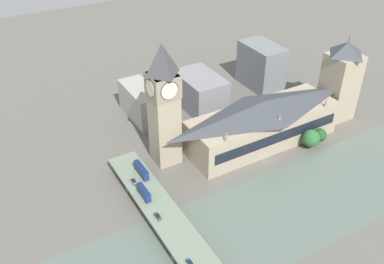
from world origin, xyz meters
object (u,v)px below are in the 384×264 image
Objects in this scene: car_northbound_tail at (190,263)px; double_decker_bus_mid at (141,170)px; car_northbound_mid at (158,216)px; clock_tower at (164,102)px; car_northbound_lead at (134,181)px; road_bridge at (186,246)px; double_decker_bus_lead at (144,192)px; parliament_hall at (263,122)px; victoria_tower at (340,81)px.

double_decker_bus_mid is at bearing -6.16° from car_northbound_tail.
double_decker_bus_mid is at bearing -11.43° from car_northbound_mid.
clock_tower is 13.66× the size of car_northbound_lead.
double_decker_bus_lead is (32.99, 2.83, 3.77)m from road_bridge.
road_bridge is at bearing 176.87° from double_decker_bus_mid.
double_decker_bus_lead is 14.57m from car_northbound_mid.
double_decker_bus_mid is 2.54× the size of car_northbound_mid.
parliament_hall is at bearing -57.26° from road_bridge.
victoria_tower reaches higher than double_decker_bus_mid.
clock_tower is 6.29× the size of double_decker_bus_lead.
double_decker_bus_lead is 11.45m from car_northbound_lead.
car_northbound_lead is (-3.18, 131.21, -16.79)m from victoria_tower.
double_decker_bus_lead is (-14.47, 131.05, -14.88)m from victoria_tower.
car_northbound_mid reaches higher than car_northbound_tail.
victoria_tower is 11.80× the size of car_northbound_tail.
car_northbound_lead is at bearing 3.87° from road_bridge.
parliament_hall reaches higher than car_northbound_tail.
road_bridge is (-47.45, 128.22, -18.65)m from victoria_tower.
car_northbound_tail is (-27.81, 0.25, -0.04)m from car_northbound_mid.
victoria_tower is 10.79× the size of car_northbound_mid.
car_northbound_tail is (-57.02, 6.16, -2.01)m from double_decker_bus_mid.
clock_tower is 44.01m from double_decker_bus_lead.
victoria_tower reaches higher than parliament_hall.
victoria_tower is 5.03× the size of double_decker_bus_lead.
car_northbound_mid is at bearing 110.54° from parliament_hall.
parliament_hall is 18.03× the size of car_northbound_lead.
car_northbound_lead is at bearing 91.39° from victoria_tower.
clock_tower is 0.48× the size of road_bridge.
clock_tower is 14.74× the size of car_northbound_tail.
double_decker_bus_lead is 2.17× the size of car_northbound_lead.
clock_tower reaches higher than car_northbound_tail.
double_decker_bus_lead is at bearing 96.30° from victoria_tower.
clock_tower reaches higher than road_bridge.
double_decker_bus_lead is 2.14× the size of car_northbound_mid.
parliament_hall reaches higher than car_northbound_lead.
victoria_tower is (-11.92, -106.83, -10.70)m from clock_tower.
victoria_tower is 132.68m from double_decker_bus_lead.
double_decker_bus_mid is 57.39m from car_northbound_tail.
clock_tower reaches higher than double_decker_bus_mid.
clock_tower is at bearing -19.81° from road_bridge.
double_decker_bus_lead is at bearing -1.82° from car_northbound_mid.
victoria_tower is 144.43m from car_northbound_tail.
parliament_hall is at bearing 90.06° from victoria_tower.
double_decker_bus_lead is at bearing -179.17° from car_northbound_lead.
parliament_hall is 55.57m from victoria_tower.
car_northbound_lead is at bearing 121.77° from clock_tower.
parliament_hall is at bearing -102.89° from clock_tower.
double_decker_bus_lead reaches higher than car_northbound_tail.
car_northbound_lead is (-15.10, 24.38, -27.49)m from clock_tower.
clock_tower is at bearing 83.63° from victoria_tower.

